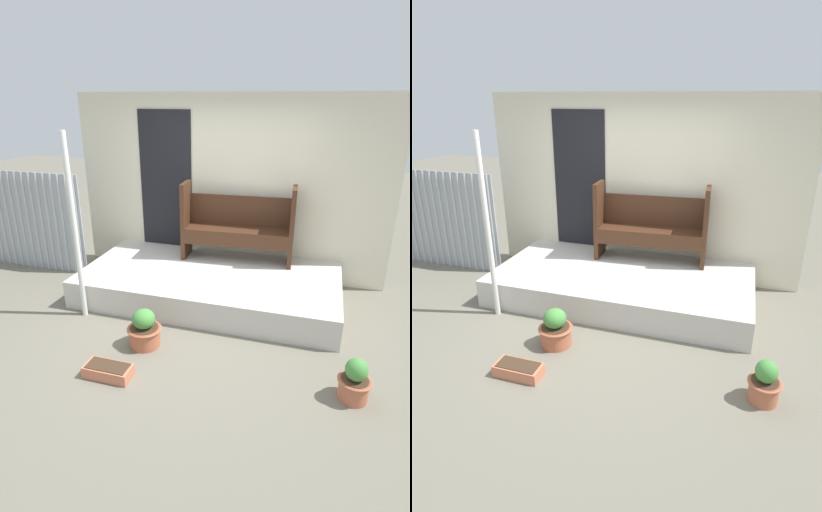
% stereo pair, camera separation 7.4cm
% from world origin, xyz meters
% --- Properties ---
extents(ground_plane, '(24.00, 24.00, 0.00)m').
position_xyz_m(ground_plane, '(0.00, 0.00, 0.00)').
color(ground_plane, '#706B5B').
extents(porch_slab, '(3.37, 1.69, 0.36)m').
position_xyz_m(porch_slab, '(0.03, 0.85, 0.18)').
color(porch_slab, beige).
rests_on(porch_slab, ground_plane).
extents(house_wall, '(4.57, 0.08, 2.60)m').
position_xyz_m(house_wall, '(-0.01, 1.72, 1.30)').
color(house_wall, beige).
rests_on(house_wall, ground_plane).
extents(fence_corrugated, '(2.97, 0.05, 1.51)m').
position_xyz_m(fence_corrugated, '(-3.48, 1.04, 0.76)').
color(fence_corrugated, '#9EA3A8').
rests_on(fence_corrugated, ground_plane).
extents(support_post, '(0.06, 0.06, 2.21)m').
position_xyz_m(support_post, '(-1.33, -0.07, 1.10)').
color(support_post, silver).
rests_on(support_post, ground_plane).
extents(bench, '(1.56, 0.49, 1.08)m').
position_xyz_m(bench, '(0.27, 1.40, 0.90)').
color(bench, '#422616').
rests_on(bench, porch_slab).
extents(flower_pot_left, '(0.38, 0.38, 0.43)m').
position_xyz_m(flower_pot_left, '(-0.33, -0.46, 0.19)').
color(flower_pot_left, '#B26042').
rests_on(flower_pot_left, ground_plane).
extents(flower_pot_middle, '(0.30, 0.30, 0.42)m').
position_xyz_m(flower_pot_middle, '(1.81, -0.70, 0.18)').
color(flower_pot_middle, '#B26042').
rests_on(flower_pot_middle, ground_plane).
extents(planter_box_rect, '(0.47, 0.22, 0.13)m').
position_xyz_m(planter_box_rect, '(-0.45, -1.05, 0.06)').
color(planter_box_rect, '#C67251').
rests_on(planter_box_rect, ground_plane).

